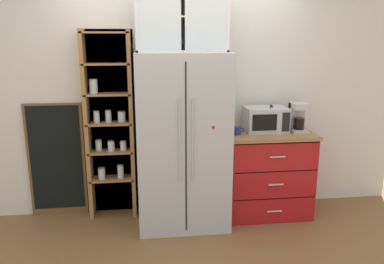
{
  "coord_description": "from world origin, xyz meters",
  "views": [
    {
      "loc": [
        -0.36,
        -3.7,
        1.89
      ],
      "look_at": [
        0.1,
        0.0,
        0.98
      ],
      "focal_mm": 35.15,
      "sensor_mm": 36.0,
      "label": 1
    }
  ],
  "objects_px": {
    "microwave": "(265,119)",
    "bottle_amber": "(270,120)",
    "mug_navy": "(237,131)",
    "refrigerator": "(182,141)",
    "bottle_clear": "(271,121)",
    "chalkboard_menu": "(57,160)",
    "mug_cream": "(271,129)",
    "coffee_maker": "(298,117)"
  },
  "relations": [
    {
      "from": "microwave",
      "to": "bottle_amber",
      "type": "xyz_separation_m",
      "value": [
        0.03,
        -0.06,
        0.0
      ]
    },
    {
      "from": "mug_navy",
      "to": "bottle_amber",
      "type": "bearing_deg",
      "value": 9.1
    },
    {
      "from": "refrigerator",
      "to": "mug_navy",
      "type": "xyz_separation_m",
      "value": [
        0.57,
        0.0,
        0.09
      ]
    },
    {
      "from": "microwave",
      "to": "bottle_clear",
      "type": "bearing_deg",
      "value": -69.08
    },
    {
      "from": "mug_navy",
      "to": "chalkboard_menu",
      "type": "relative_size",
      "value": 0.09
    },
    {
      "from": "microwave",
      "to": "chalkboard_menu",
      "type": "xyz_separation_m",
      "value": [
        -2.25,
        0.2,
        -0.44
      ]
    },
    {
      "from": "refrigerator",
      "to": "mug_navy",
      "type": "distance_m",
      "value": 0.58
    },
    {
      "from": "mug_cream",
      "to": "chalkboard_menu",
      "type": "bearing_deg",
      "value": 172.39
    },
    {
      "from": "mug_cream",
      "to": "bottle_amber",
      "type": "relative_size",
      "value": 0.41
    },
    {
      "from": "refrigerator",
      "to": "bottle_clear",
      "type": "bearing_deg",
      "value": 1.97
    },
    {
      "from": "coffee_maker",
      "to": "chalkboard_menu",
      "type": "height_order",
      "value": "chalkboard_menu"
    },
    {
      "from": "microwave",
      "to": "bottle_amber",
      "type": "relative_size",
      "value": 1.48
    },
    {
      "from": "microwave",
      "to": "mug_cream",
      "type": "height_order",
      "value": "microwave"
    },
    {
      "from": "refrigerator",
      "to": "microwave",
      "type": "relative_size",
      "value": 4.04
    },
    {
      "from": "microwave",
      "to": "coffee_maker",
      "type": "xyz_separation_m",
      "value": [
        0.35,
        -0.04,
        0.03
      ]
    },
    {
      "from": "chalkboard_menu",
      "to": "refrigerator",
      "type": "bearing_deg",
      "value": -13.74
    },
    {
      "from": "mug_navy",
      "to": "mug_cream",
      "type": "relative_size",
      "value": 0.96
    },
    {
      "from": "mug_navy",
      "to": "mug_cream",
      "type": "height_order",
      "value": "mug_cream"
    },
    {
      "from": "refrigerator",
      "to": "microwave",
      "type": "bearing_deg",
      "value": 7.68
    },
    {
      "from": "refrigerator",
      "to": "mug_navy",
      "type": "relative_size",
      "value": 15.35
    },
    {
      "from": "mug_navy",
      "to": "chalkboard_menu",
      "type": "xyz_separation_m",
      "value": [
        -1.91,
        0.32,
        -0.35
      ]
    },
    {
      "from": "microwave",
      "to": "mug_cream",
      "type": "relative_size",
      "value": 3.64
    },
    {
      "from": "bottle_amber",
      "to": "chalkboard_menu",
      "type": "bearing_deg",
      "value": 173.39
    },
    {
      "from": "mug_navy",
      "to": "chalkboard_menu",
      "type": "distance_m",
      "value": 1.97
    },
    {
      "from": "refrigerator",
      "to": "bottle_clear",
      "type": "height_order",
      "value": "refrigerator"
    },
    {
      "from": "mug_navy",
      "to": "bottle_amber",
      "type": "relative_size",
      "value": 0.39
    },
    {
      "from": "mug_cream",
      "to": "mug_navy",
      "type": "bearing_deg",
      "value": -177.05
    },
    {
      "from": "refrigerator",
      "to": "microwave",
      "type": "distance_m",
      "value": 0.94
    },
    {
      "from": "refrigerator",
      "to": "mug_cream",
      "type": "relative_size",
      "value": 14.72
    },
    {
      "from": "microwave",
      "to": "bottle_clear",
      "type": "distance_m",
      "value": 0.1
    },
    {
      "from": "mug_navy",
      "to": "bottle_clear",
      "type": "height_order",
      "value": "bottle_clear"
    },
    {
      "from": "mug_navy",
      "to": "mug_cream",
      "type": "distance_m",
      "value": 0.38
    },
    {
      "from": "microwave",
      "to": "mug_cream",
      "type": "bearing_deg",
      "value": -70.29
    },
    {
      "from": "bottle_clear",
      "to": "mug_cream",
      "type": "bearing_deg",
      "value": -81.16
    },
    {
      "from": "chalkboard_menu",
      "to": "microwave",
      "type": "bearing_deg",
      "value": -5.19
    },
    {
      "from": "bottle_clear",
      "to": "bottle_amber",
      "type": "bearing_deg",
      "value": 90.0
    },
    {
      "from": "bottle_amber",
      "to": "bottle_clear",
      "type": "xyz_separation_m",
      "value": [
        -0.0,
        -0.03,
        -0.01
      ]
    },
    {
      "from": "mug_cream",
      "to": "bottle_amber",
      "type": "height_order",
      "value": "bottle_amber"
    },
    {
      "from": "microwave",
      "to": "refrigerator",
      "type": "bearing_deg",
      "value": -172.32
    },
    {
      "from": "coffee_maker",
      "to": "bottle_amber",
      "type": "distance_m",
      "value": 0.31
    },
    {
      "from": "coffee_maker",
      "to": "bottle_clear",
      "type": "relative_size",
      "value": 1.08
    },
    {
      "from": "mug_cream",
      "to": "chalkboard_menu",
      "type": "xyz_separation_m",
      "value": [
        -2.28,
        0.31,
        -0.35
      ]
    }
  ]
}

